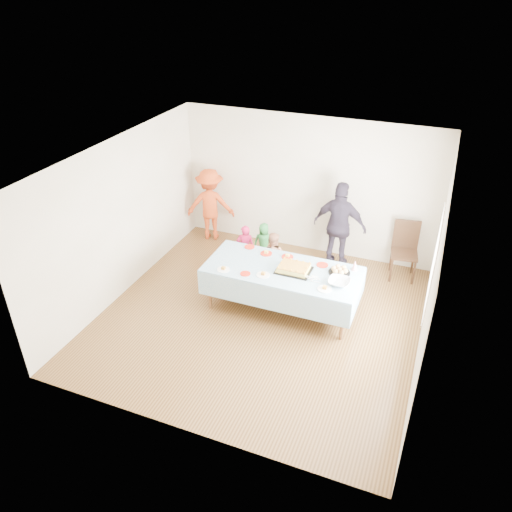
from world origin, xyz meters
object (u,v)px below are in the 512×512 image
at_px(birthday_cake, 294,268).
at_px(adult_left, 210,204).
at_px(dining_chair, 405,247).
at_px(party_table, 282,272).

bearing_deg(birthday_cake, adult_left, 142.41).
bearing_deg(dining_chair, adult_left, 170.62).
bearing_deg(adult_left, party_table, 121.60).
xyz_separation_m(dining_chair, adult_left, (-3.92, 0.03, 0.16)).
distance_m(party_table, dining_chair, 2.51).
relative_size(birthday_cake, adult_left, 0.37).
relative_size(dining_chair, adult_left, 0.71).
bearing_deg(dining_chair, party_table, -142.42).
distance_m(birthday_cake, adult_left, 3.01).
relative_size(party_table, birthday_cake, 4.53).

